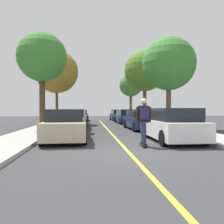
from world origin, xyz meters
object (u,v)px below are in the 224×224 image
at_px(street_tree_left_near, 57,72).
at_px(skateboard, 144,144).
at_px(parked_car_right_nearest, 172,125).
at_px(skateboarder, 144,118).
at_px(parked_car_right_near, 142,120).
at_px(parked_car_right_far, 126,116).
at_px(street_tree_right_far, 131,85).
at_px(street_tree_right_nearest, 169,64).
at_px(parked_car_left_far, 78,117).
at_px(street_tree_left_nearest, 42,58).
at_px(parked_car_left_nearest, 66,125).
at_px(parked_car_left_farthest, 80,116).
at_px(parked_car_left_near, 74,119).
at_px(parked_car_right_farthest, 118,115).
at_px(street_tree_right_near, 145,71).

bearing_deg(street_tree_left_near, skateboard, -69.17).
xyz_separation_m(parked_car_right_nearest, skateboarder, (-1.63, -1.39, 0.37)).
bearing_deg(street_tree_left_near, parked_car_right_near, -43.07).
distance_m(parked_car_right_far, street_tree_right_far, 9.15).
bearing_deg(street_tree_right_nearest, parked_car_left_far, 136.66).
bearing_deg(parked_car_left_far, street_tree_left_nearest, -106.06).
relative_size(parked_car_left_nearest, skateboarder, 2.46).
bearing_deg(parked_car_left_farthest, parked_car_left_near, -90.00).
bearing_deg(parked_car_left_far, parked_car_left_nearest, -90.01).
relative_size(parked_car_left_nearest, parked_car_right_near, 0.96).
distance_m(parked_car_left_near, parked_car_right_far, 7.77).
xyz_separation_m(parked_car_left_far, parked_car_left_farthest, (0.00, 5.99, 0.02)).
bearing_deg(parked_car_right_near, street_tree_left_near, 136.93).
height_order(street_tree_right_nearest, street_tree_right_far, street_tree_right_nearest).
height_order(parked_car_right_far, skateboard, parked_car_right_far).
bearing_deg(street_tree_left_near, street_tree_right_nearest, -35.75).
height_order(parked_car_left_near, street_tree_right_far, street_tree_right_far).
xyz_separation_m(parked_car_left_near, parked_car_right_farthest, (4.81, 11.94, -0.02)).
bearing_deg(street_tree_left_near, street_tree_right_near, 4.77).
bearing_deg(parked_car_left_far, parked_car_right_farthest, 52.77).
relative_size(parked_car_right_farthest, street_tree_right_nearest, 0.66).
distance_m(parked_car_right_far, skateboard, 14.29).
relative_size(parked_car_right_far, street_tree_left_near, 0.64).
distance_m(parked_car_left_nearest, parked_car_left_farthest, 17.59).
relative_size(parked_car_right_near, parked_car_right_far, 1.02).
distance_m(parked_car_left_far, street_tree_right_near, 8.31).
bearing_deg(street_tree_left_nearest, street_tree_right_near, 40.67).
xyz_separation_m(street_tree_left_nearest, street_tree_right_nearest, (8.79, 0.49, -0.15)).
distance_m(parked_car_right_nearest, street_tree_right_far, 21.27).
xyz_separation_m(street_tree_right_nearest, street_tree_right_far, (0.00, 14.88, 0.03)).
relative_size(parked_car_left_far, street_tree_right_near, 0.59).
bearing_deg(parked_car_right_farthest, street_tree_left_nearest, -117.18).
bearing_deg(parked_car_right_nearest, parked_car_right_far, 90.00).
distance_m(parked_car_right_near, parked_car_right_far, 6.94).
distance_m(parked_car_left_far, street_tree_right_nearest, 10.19).
height_order(parked_car_right_nearest, parked_car_right_far, parked_car_right_nearest).
height_order(parked_car_left_nearest, street_tree_right_far, street_tree_right_far).
height_order(parked_car_left_near, skateboard, parked_car_left_near).
bearing_deg(parked_car_left_far, parked_car_right_near, -53.27).
bearing_deg(skateboarder, street_tree_left_near, 110.78).
bearing_deg(parked_car_left_farthest, parked_car_right_near, -68.85).
height_order(parked_car_left_near, street_tree_left_nearest, street_tree_left_nearest).
height_order(street_tree_left_nearest, skateboarder, street_tree_left_nearest).
bearing_deg(street_tree_right_far, parked_car_right_near, -97.60).
distance_m(parked_car_right_far, skateboarder, 14.31).
bearing_deg(parked_car_right_far, street_tree_right_far, 76.00).
xyz_separation_m(skateboard, skateboarder, (-0.00, -0.03, 1.01)).
height_order(parked_car_left_far, street_tree_right_nearest, street_tree_right_nearest).
xyz_separation_m(parked_car_right_far, street_tree_right_nearest, (1.99, -6.90, 3.99)).
bearing_deg(parked_car_left_near, parked_car_right_near, -9.87).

